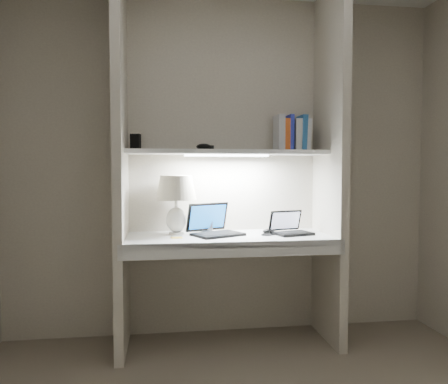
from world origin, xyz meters
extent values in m
cube|color=beige|center=(0.00, 1.50, 1.25)|extent=(3.20, 0.01, 2.50)
cube|color=beige|center=(-0.73, 1.23, 1.25)|extent=(0.06, 0.55, 2.50)
cube|color=beige|center=(0.73, 1.23, 1.25)|extent=(0.06, 0.55, 2.50)
cube|color=white|center=(0.00, 1.23, 0.75)|extent=(1.40, 0.55, 0.04)
cube|color=silver|center=(0.00, 0.96, 0.72)|extent=(1.46, 0.03, 0.10)
cube|color=silver|center=(0.00, 1.32, 1.35)|extent=(1.40, 0.36, 0.03)
cube|color=white|center=(0.00, 1.32, 1.33)|extent=(0.60, 0.04, 0.02)
cylinder|color=white|center=(-0.36, 1.32, 0.78)|extent=(0.10, 0.10, 0.02)
ellipsoid|color=white|center=(-0.36, 1.32, 0.87)|extent=(0.14, 0.14, 0.18)
cylinder|color=white|center=(-0.36, 1.32, 0.98)|extent=(0.02, 0.02, 0.08)
sphere|color=#FFD899|center=(-0.36, 1.32, 1.05)|extent=(0.04, 0.04, 0.04)
cube|color=black|center=(-0.08, 1.22, 0.78)|extent=(0.39, 0.35, 0.02)
cube|color=black|center=(-0.08, 1.22, 0.79)|extent=(0.32, 0.26, 0.00)
cube|color=black|center=(-0.14, 1.35, 0.89)|extent=(0.32, 0.20, 0.20)
cube|color=blue|center=(-0.13, 1.34, 0.89)|extent=(0.28, 0.17, 0.17)
cube|color=black|center=(0.45, 1.19, 0.78)|extent=(0.29, 0.23, 0.02)
cube|color=black|center=(0.45, 1.19, 0.79)|extent=(0.24, 0.17, 0.00)
cube|color=black|center=(0.42, 1.30, 0.86)|extent=(0.26, 0.12, 0.15)
cube|color=#ACB3D3|center=(0.43, 1.29, 0.86)|extent=(0.22, 0.09, 0.12)
cube|color=silver|center=(-0.14, 1.41, 0.83)|extent=(0.10, 0.08, 0.13)
ellipsoid|color=black|center=(0.29, 1.27, 0.79)|extent=(0.11, 0.09, 0.03)
torus|color=black|center=(0.29, 1.21, 0.78)|extent=(0.11, 0.11, 0.01)
cube|color=gold|center=(-0.36, 1.17, 0.77)|extent=(0.08, 0.08, 0.00)
cube|color=silver|center=(0.60, 1.37, 1.48)|extent=(0.04, 0.17, 0.23)
cube|color=#26609A|center=(0.56, 1.37, 1.49)|extent=(0.05, 0.17, 0.26)
cube|color=beige|center=(0.52, 1.37, 1.48)|extent=(0.05, 0.17, 0.23)
cube|color=#2631A6|center=(0.47, 1.37, 1.49)|extent=(0.03, 0.17, 0.26)
cube|color=orange|center=(0.44, 1.37, 1.48)|extent=(0.04, 0.17, 0.23)
cube|color=#BABBBF|center=(0.39, 1.37, 1.49)|extent=(0.05, 0.17, 0.26)
cube|color=black|center=(-0.64, 1.40, 1.42)|extent=(0.08, 0.06, 0.11)
ellipsoid|color=black|center=(-0.16, 1.35, 1.39)|extent=(0.13, 0.11, 0.05)
camera|label=1|loc=(-0.46, -1.75, 1.23)|focal=35.00mm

